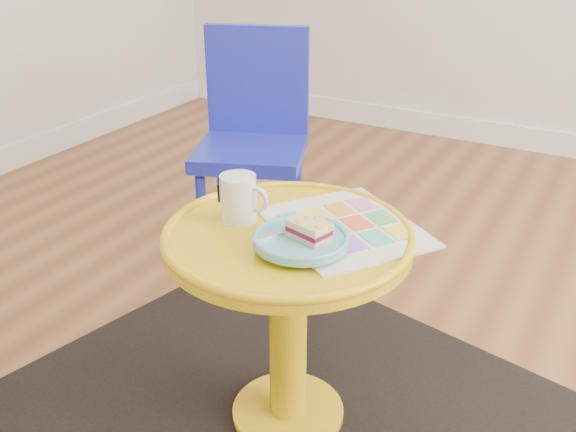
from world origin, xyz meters
The scene contains 10 objects.
floor centered at (0.00, 0.00, 0.00)m, with size 4.00×4.00×0.00m, color brown.
room_walls centered at (-0.99, 0.99, 0.06)m, with size 4.00×4.00×4.00m.
rug centered at (-0.05, -0.27, 0.00)m, with size 1.30×1.10×0.01m, color black.
side_table centered at (-0.05, -0.27, 0.36)m, with size 0.53×0.53×0.50m.
chair centered at (-0.56, 0.41, 0.45)m, with size 0.45×0.45×0.78m.
newspaper centered at (0.05, -0.19, 0.51)m, with size 0.33×0.28×0.01m, color silver.
mug centered at (-0.17, -0.26, 0.56)m, with size 0.11×0.08×0.10m.
plate centered at (0.01, -0.32, 0.52)m, with size 0.19×0.19×0.02m.
cake_slice centered at (0.03, -0.31, 0.55)m, with size 0.09×0.07×0.04m.
fork centered at (-0.02, -0.31, 0.53)m, with size 0.09×0.13×0.00m.
Camera 1 is at (0.54, -1.32, 1.13)m, focal length 40.00 mm.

